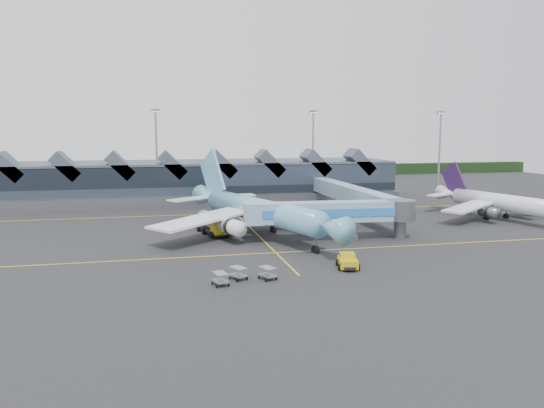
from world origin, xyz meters
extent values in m
plane|color=#262629|center=(0.00, 0.00, 0.00)|extent=(260.00, 260.00, 0.00)
cube|color=yellow|center=(0.00, -8.00, 0.01)|extent=(120.00, 0.25, 0.01)
cube|color=yellow|center=(0.00, 28.00, 0.01)|extent=(120.00, 0.25, 0.01)
cube|color=yellow|center=(0.00, 10.00, 0.01)|extent=(0.25, 60.00, 0.01)
cube|color=black|center=(0.00, 110.00, 2.00)|extent=(260.00, 4.00, 4.00)
cube|color=black|center=(-5.00, 48.00, 4.50)|extent=(90.00, 20.00, 9.00)
cube|color=#444F5B|center=(-5.00, 48.00, 9.20)|extent=(90.00, 20.00, 0.60)
cube|color=#5C5E64|center=(-5.00, 37.00, 1.30)|extent=(90.00, 2.50, 2.60)
cube|color=#444F5B|center=(-45.00, 41.00, 9.30)|extent=(6.43, 6.00, 6.43)
cube|color=#444F5B|center=(-34.00, 41.00, 9.30)|extent=(6.43, 6.00, 6.43)
cube|color=#444F5B|center=(-23.00, 41.00, 9.30)|extent=(6.43, 6.00, 6.43)
cube|color=#444F5B|center=(-12.00, 41.00, 9.30)|extent=(6.43, 6.00, 6.43)
cube|color=#444F5B|center=(-1.00, 41.00, 9.30)|extent=(6.43, 6.00, 6.43)
cube|color=#444F5B|center=(10.00, 41.00, 9.30)|extent=(6.43, 6.00, 6.43)
cube|color=#444F5B|center=(21.00, 41.00, 9.30)|extent=(6.43, 6.00, 6.43)
cube|color=#444F5B|center=(32.00, 41.00, 9.30)|extent=(6.43, 6.00, 6.43)
cylinder|color=gray|center=(-15.00, 72.00, 11.00)|extent=(0.56, 0.56, 22.00)
cube|color=#5C5E64|center=(-15.00, 72.00, 22.00)|extent=(2.40, 0.50, 0.90)
cylinder|color=gray|center=(30.00, 72.00, 11.00)|extent=(0.56, 0.56, 22.00)
cube|color=#5C5E64|center=(30.00, 72.00, 22.00)|extent=(2.40, 0.50, 0.90)
cylinder|color=gray|center=(70.00, 70.00, 11.00)|extent=(0.56, 0.56, 22.00)
cube|color=#5C5E64|center=(70.00, 70.00, 22.00)|extent=(2.40, 0.50, 0.90)
cylinder|color=#62A4C7|center=(0.35, 4.10, 4.09)|extent=(13.98, 30.16, 3.79)
cone|color=#62A4C7|center=(6.45, -12.81, 4.09)|extent=(5.35, 6.24, 3.79)
cube|color=black|center=(6.67, -13.43, 4.88)|extent=(1.47, 0.80, 0.48)
cone|color=#62A4C7|center=(-6.05, 21.84, 4.37)|extent=(5.94, 7.89, 3.79)
cube|color=white|center=(-9.19, 2.01, 3.42)|extent=(17.10, 15.06, 1.25)
cube|color=white|center=(9.03, 8.59, 3.42)|extent=(17.39, 6.25, 1.25)
cylinder|color=white|center=(-4.98, -0.15, 2.48)|extent=(3.99, 5.75, 2.35)
cylinder|color=white|center=(7.17, 4.23, 2.48)|extent=(3.99, 5.75, 2.35)
cube|color=#62A4C7|center=(-5.45, 20.19, 8.32)|extent=(3.71, 9.27, 10.44)
cube|color=white|center=(-9.99, 19.02, 4.37)|extent=(8.27, 6.94, 0.25)
cube|color=white|center=(-1.21, 22.18, 4.37)|extent=(8.16, 3.86, 0.25)
cylinder|color=#5C5E64|center=(5.26, -9.51, 1.10)|extent=(0.28, 0.28, 2.19)
cylinder|color=#5C5E64|center=(-3.12, 4.24, 1.10)|extent=(0.28, 0.28, 2.19)
cylinder|color=#5C5E64|center=(2.93, 6.43, 1.10)|extent=(0.28, 0.28, 2.19)
cylinder|color=black|center=(5.26, -9.51, 0.39)|extent=(0.90, 1.47, 1.40)
cylinder|color=white|center=(47.64, 8.88, 3.37)|extent=(8.13, 22.02, 3.13)
cone|color=white|center=(44.52, 21.96, 3.61)|extent=(4.20, 5.59, 3.13)
cube|color=white|center=(40.29, 8.15, 2.83)|extent=(13.22, 10.25, 1.05)
cube|color=white|center=(54.53, 11.55, 2.83)|extent=(13.30, 5.09, 1.05)
cylinder|color=#5C5E64|center=(43.26, 6.23, 2.05)|extent=(2.76, 4.10, 1.94)
cylinder|color=#5C5E64|center=(52.75, 8.49, 2.05)|extent=(2.76, 4.10, 1.94)
cube|color=#311848|center=(44.81, 20.75, 6.50)|extent=(2.09, 6.95, 7.63)
cube|color=white|center=(41.31, 20.23, 3.61)|extent=(6.30, 4.69, 0.26)
cube|color=white|center=(48.16, 21.87, 3.61)|extent=(5.99, 2.25, 0.26)
cylinder|color=#5C5E64|center=(44.84, 9.18, 0.91)|extent=(0.29, 0.29, 1.81)
cylinder|color=#5C5E64|center=(50.01, 10.41, 0.91)|extent=(0.29, 0.29, 1.81)
cube|color=#77A5C7|center=(9.74, -1.79, 4.47)|extent=(21.23, 4.57, 3.05)
cube|color=blue|center=(9.63, -3.42, 4.47)|extent=(21.02, 1.55, 1.26)
cube|color=#77A5C7|center=(-1.82, -1.01, 4.47)|extent=(2.96, 3.55, 3.16)
cylinder|color=#5C5E64|center=(12.89, -2.01, 2.24)|extent=(0.74, 0.74, 4.47)
cube|color=#5C5E64|center=(12.89, -2.01, 0.47)|extent=(2.66, 2.27, 0.95)
cylinder|color=black|center=(11.84, -1.93, 0.37)|extent=(0.48, 0.97, 0.95)
cylinder|color=black|center=(13.94, -2.08, 0.37)|extent=(0.48, 0.97, 0.95)
cylinder|color=#5C5E64|center=(21.30, -2.57, 4.47)|extent=(4.63, 4.63, 3.16)
cylinder|color=#5C5E64|center=(21.30, -2.57, 2.24)|extent=(1.90, 1.90, 4.47)
cube|color=black|center=(-7.10, 7.19, 0.79)|extent=(4.68, 9.76, 0.52)
cube|color=gold|center=(-6.25, 3.72, 1.89)|extent=(2.99, 2.84, 2.31)
cube|color=black|center=(-6.05, 2.91, 2.41)|extent=(2.28, 0.70, 1.05)
cylinder|color=silver|center=(-7.40, 8.41, 2.20)|extent=(3.78, 6.48, 2.41)
sphere|color=silver|center=(-8.12, 11.36, 2.20)|extent=(2.31, 2.31, 2.31)
sphere|color=silver|center=(-6.67, 5.46, 2.20)|extent=(2.31, 2.31, 2.31)
cylinder|color=black|center=(-7.63, 3.82, 0.52)|extent=(0.60, 1.11, 1.05)
cylinder|color=black|center=(-5.08, 4.44, 0.52)|extent=(0.60, 1.11, 1.05)
cylinder|color=black|center=(-8.49, 7.39, 0.52)|extent=(0.60, 1.11, 1.05)
cylinder|color=black|center=(-5.95, 8.01, 0.52)|extent=(0.60, 1.11, 1.05)
cylinder|color=black|center=(-9.12, 9.93, 0.52)|extent=(0.60, 1.11, 1.05)
cylinder|color=black|center=(-6.57, 10.55, 0.52)|extent=(0.60, 1.11, 1.05)
cube|color=gold|center=(6.77, -17.95, 0.70)|extent=(2.93, 3.97, 0.99)
cube|color=gold|center=(6.90, -17.37, 1.44)|extent=(2.10, 1.95, 0.70)
cube|color=black|center=(6.34, -19.79, 0.45)|extent=(1.53, 1.08, 0.30)
cylinder|color=black|center=(5.39, -18.86, 0.40)|extent=(0.47, 0.84, 0.79)
cylinder|color=black|center=(7.61, -19.37, 0.40)|extent=(0.47, 0.84, 0.79)
cylinder|color=black|center=(5.92, -16.53, 0.40)|extent=(0.47, 0.84, 0.79)
cylinder|color=black|center=(8.14, -17.04, 0.40)|extent=(0.47, 0.84, 0.79)
cube|color=gray|center=(-7.23, -19.99, 0.51)|extent=(2.08, 2.41, 0.14)
cube|color=gray|center=(-7.23, -19.99, 1.39)|extent=(2.08, 2.41, 0.07)
cylinder|color=black|center=(-6.94, -19.01, 0.17)|extent=(0.25, 0.35, 0.33)
cube|color=gray|center=(-3.96, -20.72, 0.51)|extent=(1.95, 2.38, 0.14)
cube|color=gray|center=(-3.96, -20.72, 1.39)|extent=(1.95, 2.38, 0.07)
cylinder|color=black|center=(-3.57, -19.77, 0.17)|extent=(0.22, 0.35, 0.33)
cube|color=gray|center=(-9.49, -21.86, 0.51)|extent=(1.71, 2.28, 0.14)
cube|color=gray|center=(-9.49, -21.86, 1.39)|extent=(1.71, 2.28, 0.07)
cylinder|color=black|center=(-8.97, -20.98, 0.17)|extent=(0.18, 0.35, 0.33)
camera|label=1|loc=(-16.42, -77.86, 16.91)|focal=35.00mm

